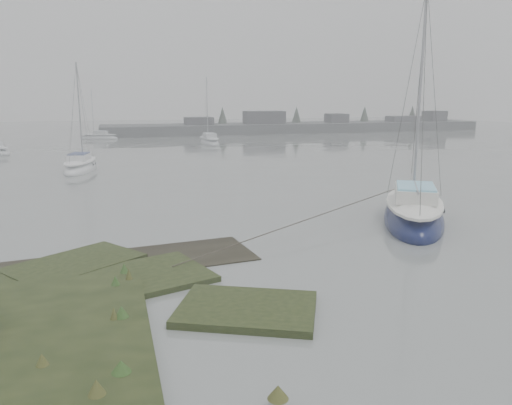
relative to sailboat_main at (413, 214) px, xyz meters
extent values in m
plane|color=slate|center=(-10.15, 23.34, -0.34)|extent=(160.00, 160.00, 0.00)
cube|color=#4C4F51|center=(15.85, 55.34, 0.26)|extent=(60.00, 8.00, 1.60)
cube|color=#424247|center=(-0.15, 54.34, 1.06)|extent=(4.00, 3.00, 2.20)
cube|color=#424247|center=(9.85, 54.34, 1.46)|extent=(6.00, 3.00, 3.00)
cube|color=#424247|center=(21.85, 54.34, 1.21)|extent=(3.00, 3.00, 2.50)
cube|color=#424247|center=(33.85, 54.34, 0.96)|extent=(5.00, 3.00, 2.00)
cube|color=#424247|center=(39.85, 54.34, 1.36)|extent=(3.00, 3.00, 2.80)
cone|color=#384238|center=(3.85, 56.34, 1.86)|extent=(2.00, 2.00, 3.50)
cone|color=#384238|center=(15.85, 56.34, 1.86)|extent=(2.00, 2.00, 3.50)
cone|color=#384238|center=(27.85, 56.34, 1.86)|extent=(2.00, 2.00, 3.50)
cone|color=#384238|center=(36.85, 56.34, 1.86)|extent=(2.00, 2.00, 3.50)
ellipsoid|color=#0C133A|center=(0.01, 0.01, -0.21)|extent=(6.16, 7.99, 1.89)
ellipsoid|color=silver|center=(0.01, 0.01, 0.55)|extent=(5.21, 6.87, 0.53)
cube|color=silver|center=(-0.16, -0.27, 1.02)|extent=(2.79, 3.14, 0.56)
cube|color=#88CCE9|center=(-0.16, -0.27, 1.33)|extent=(2.58, 2.90, 0.09)
cylinder|color=#939399|center=(0.52, 0.88, 5.38)|extent=(0.12, 0.12, 8.89)
cylinder|color=#939399|center=(-0.27, -0.46, 1.33)|extent=(1.67, 2.73, 0.10)
ellipsoid|color=silver|center=(-15.03, 20.72, -0.24)|extent=(3.20, 6.37, 1.48)
ellipsoid|color=white|center=(-15.03, 20.72, 0.36)|extent=(2.65, 5.52, 0.42)
cube|color=white|center=(-15.09, 20.47, 0.72)|extent=(1.70, 2.31, 0.44)
cube|color=navy|center=(-15.09, 20.47, 0.96)|extent=(1.58, 2.12, 0.07)
cylinder|color=#939399|center=(-14.87, 21.49, 4.14)|extent=(0.10, 0.10, 6.96)
cylinder|color=#939399|center=(-15.12, 20.30, 0.96)|extent=(0.57, 2.40, 0.08)
ellipsoid|color=#B4B9BF|center=(-1.60, 39.12, -0.24)|extent=(2.15, 5.95, 1.43)
ellipsoid|color=silver|center=(-1.60, 39.12, 0.33)|extent=(1.73, 5.18, 0.40)
cube|color=silver|center=(-1.59, 38.86, 0.69)|extent=(1.33, 2.06, 0.42)
cube|color=silver|center=(-1.59, 38.86, 0.92)|extent=(1.24, 1.89, 0.07)
cylinder|color=#939399|center=(-1.63, 39.87, 3.99)|extent=(0.09, 0.09, 6.73)
cylinder|color=#939399|center=(-1.59, 38.70, 0.92)|extent=(0.16, 2.36, 0.08)
ellipsoid|color=#A4A7AD|center=(-14.14, 49.91, -0.26)|extent=(5.16, 3.02, 1.19)
ellipsoid|color=silver|center=(-14.14, 49.91, 0.22)|extent=(4.46, 2.52, 0.34)
cube|color=silver|center=(-13.94, 49.85, 0.51)|extent=(1.92, 1.51, 0.35)
cube|color=silver|center=(-13.94, 49.85, 0.71)|extent=(1.77, 1.40, 0.06)
cylinder|color=#939399|center=(-14.74, 50.10, 3.27)|extent=(0.08, 0.08, 5.60)
cylinder|color=#939399|center=(-13.81, 49.81, 0.71)|extent=(1.89, 0.65, 0.06)
camera|label=1|loc=(-12.80, -18.77, 5.15)|focal=35.00mm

